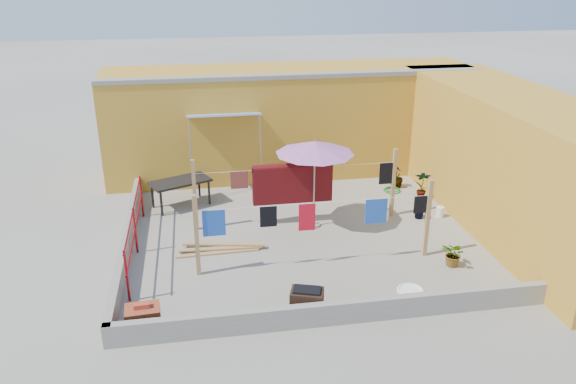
# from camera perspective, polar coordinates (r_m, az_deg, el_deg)

# --- Properties ---
(ground) EXTENTS (80.00, 80.00, 0.00)m
(ground) POSITION_cam_1_polar(r_m,az_deg,el_deg) (13.53, 1.50, -4.46)
(ground) COLOR #9E998E
(ground) RESTS_ON ground
(wall_back) EXTENTS (11.00, 3.27, 3.21)m
(wall_back) POSITION_cam_1_polar(r_m,az_deg,el_deg) (17.38, 0.18, 7.32)
(wall_back) COLOR #BD8329
(wall_back) RESTS_ON ground
(wall_right) EXTENTS (2.40, 9.00, 3.20)m
(wall_right) POSITION_cam_1_polar(r_m,az_deg,el_deg) (14.77, 21.81, 2.95)
(wall_right) COLOR #BD8329
(wall_right) RESTS_ON ground
(parapet_front) EXTENTS (8.30, 0.16, 0.44)m
(parapet_front) POSITION_cam_1_polar(r_m,az_deg,el_deg) (10.41, 5.39, -12.09)
(parapet_front) COLOR gray
(parapet_front) RESTS_ON ground
(parapet_left) EXTENTS (0.16, 7.30, 0.44)m
(parapet_left) POSITION_cam_1_polar(r_m,az_deg,el_deg) (13.33, -16.03, -4.77)
(parapet_left) COLOR gray
(parapet_left) RESTS_ON ground
(red_railing) EXTENTS (0.05, 4.20, 1.10)m
(red_railing) POSITION_cam_1_polar(r_m,az_deg,el_deg) (12.91, -15.33, -3.13)
(red_railing) COLOR maroon
(red_railing) RESTS_ON ground
(clothesline_rig) EXTENTS (5.09, 2.35, 1.80)m
(clothesline_rig) POSITION_cam_1_polar(r_m,az_deg,el_deg) (13.61, 0.71, 0.44)
(clothesline_rig) COLOR tan
(clothesline_rig) RESTS_ON ground
(patio_umbrella) EXTENTS (1.91, 1.91, 2.27)m
(patio_umbrella) POSITION_cam_1_polar(r_m,az_deg,el_deg) (13.29, 2.75, 4.49)
(patio_umbrella) COLOR gray
(patio_umbrella) RESTS_ON ground
(outdoor_table) EXTENTS (1.74, 1.34, 0.73)m
(outdoor_table) POSITION_cam_1_polar(r_m,az_deg,el_deg) (15.19, -10.90, 0.90)
(outdoor_table) COLOR black
(outdoor_table) RESTS_ON ground
(brick_stack) EXTENTS (0.64, 0.48, 0.53)m
(brick_stack) POSITION_cam_1_polar(r_m,az_deg,el_deg) (10.53, -14.50, -12.28)
(brick_stack) COLOR #9C4624
(brick_stack) RESTS_ON ground
(lumber_pile) EXTENTS (2.04, 0.58, 0.12)m
(lumber_pile) POSITION_cam_1_polar(r_m,az_deg,el_deg) (12.91, -6.85, -5.71)
(lumber_pile) COLOR tan
(lumber_pile) RESTS_ON ground
(brazier) EXTENTS (0.69, 0.57, 0.54)m
(brazier) POSITION_cam_1_polar(r_m,az_deg,el_deg) (10.58, 1.93, -11.08)
(brazier) COLOR #321C13
(brazier) RESTS_ON ground
(white_basin) EXTENTS (0.53, 0.53, 0.09)m
(white_basin) POSITION_cam_1_polar(r_m,az_deg,el_deg) (11.54, 12.31, -9.82)
(white_basin) COLOR white
(white_basin) RESTS_ON ground
(water_jug_a) EXTENTS (0.20, 0.20, 0.31)m
(water_jug_a) POSITION_cam_1_polar(r_m,az_deg,el_deg) (14.98, 15.18, -1.96)
(water_jug_a) COLOR white
(water_jug_a) RESTS_ON ground
(water_jug_b) EXTENTS (0.20, 0.20, 0.31)m
(water_jug_b) POSITION_cam_1_polar(r_m,az_deg,el_deg) (14.46, 9.81, -2.37)
(water_jug_b) COLOR white
(water_jug_b) RESTS_ON ground
(green_hose) EXTENTS (0.49, 0.49, 0.07)m
(green_hose) POSITION_cam_1_polar(r_m,az_deg,el_deg) (16.40, 10.53, 0.21)
(green_hose) COLOR #1A791B
(green_hose) RESTS_ON ground
(plant_back_a) EXTENTS (0.78, 0.68, 0.86)m
(plant_back_a) POSITION_cam_1_polar(r_m,az_deg,el_deg) (15.85, 0.85, 1.35)
(plant_back_a) COLOR #255719
(plant_back_a) RESTS_ON ground
(plant_back_b) EXTENTS (0.50, 0.50, 0.67)m
(plant_back_b) POSITION_cam_1_polar(r_m,az_deg,el_deg) (16.61, 10.98, 1.58)
(plant_back_b) COLOR #255719
(plant_back_b) RESTS_ON ground
(plant_right_a) EXTENTS (0.51, 0.43, 0.83)m
(plant_right_a) POSITION_cam_1_polar(r_m,az_deg,el_deg) (15.91, 13.49, 0.72)
(plant_right_a) COLOR #255719
(plant_right_a) RESTS_ON ground
(plant_right_b) EXTENTS (0.45, 0.46, 0.65)m
(plant_right_b) POSITION_cam_1_polar(r_m,az_deg,el_deg) (14.66, 13.19, -1.49)
(plant_right_b) COLOR #255719
(plant_right_b) RESTS_ON ground
(plant_right_c) EXTENTS (0.62, 0.65, 0.56)m
(plant_right_c) POSITION_cam_1_polar(r_m,az_deg,el_deg) (12.63, 16.53, -6.10)
(plant_right_c) COLOR #255719
(plant_right_c) RESTS_ON ground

